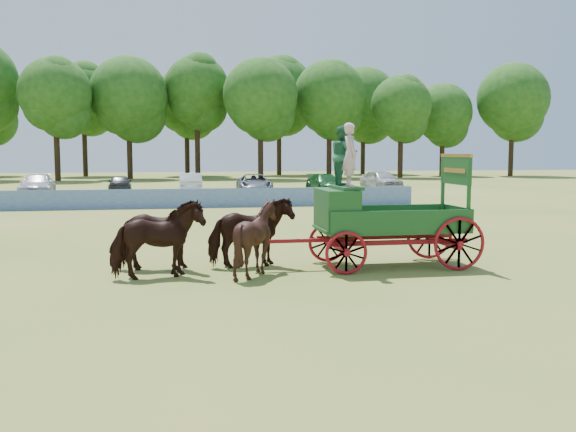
# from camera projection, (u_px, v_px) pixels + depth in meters

# --- Properties ---
(ground) EXTENTS (160.00, 160.00, 0.00)m
(ground) POSITION_uv_depth(u_px,v_px,m) (240.00, 264.00, 17.45)
(ground) COLOR olive
(ground) RESTS_ON ground
(horse_lead_left) EXTENTS (2.37, 1.47, 1.85)m
(horse_lead_left) POSITION_uv_depth(u_px,v_px,m) (157.00, 240.00, 15.40)
(horse_lead_left) COLOR black
(horse_lead_left) RESTS_ON ground
(horse_lead_right) EXTENTS (2.25, 1.13, 1.85)m
(horse_lead_right) POSITION_uv_depth(u_px,v_px,m) (158.00, 235.00, 16.47)
(horse_lead_right) COLOR black
(horse_lead_right) RESTS_ON ground
(horse_wheel_left) EXTENTS (2.01, 1.87, 1.86)m
(horse_wheel_left) POSITION_uv_depth(u_px,v_px,m) (256.00, 238.00, 15.84)
(horse_wheel_left) COLOR black
(horse_wheel_left) RESTS_ON ground
(horse_wheel_right) EXTENTS (2.34, 1.37, 1.85)m
(horse_wheel_right) POSITION_uv_depth(u_px,v_px,m) (250.00, 232.00, 16.91)
(horse_wheel_right) COLOR black
(horse_wheel_right) RESTS_ON ground
(farm_dray) EXTENTS (5.99, 2.00, 3.78)m
(farm_dray) POSITION_uv_depth(u_px,v_px,m) (364.00, 205.00, 16.87)
(farm_dray) COLOR maroon
(farm_dray) RESTS_ON ground
(sponsor_banner) EXTENTS (26.00, 0.08, 1.05)m
(sponsor_banner) POSITION_uv_depth(u_px,v_px,m) (185.00, 198.00, 34.81)
(sponsor_banner) COLOR #1B3897
(sponsor_banner) RESTS_ON ground
(parked_cars) EXTENTS (42.89, 7.43, 1.64)m
(parked_cars) POSITION_uv_depth(u_px,v_px,m) (117.00, 184.00, 45.91)
(parked_cars) COLOR silver
(parked_cars) RESTS_ON ground
(treeline) EXTENTS (93.54, 23.27, 15.39)m
(treeline) POSITION_uv_depth(u_px,v_px,m) (153.00, 97.00, 74.58)
(treeline) COLOR #382314
(treeline) RESTS_ON ground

